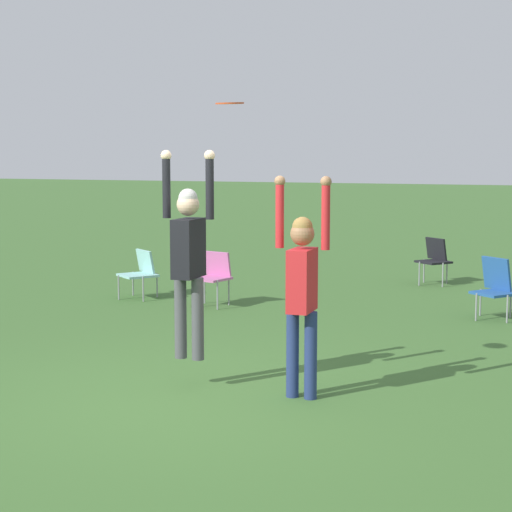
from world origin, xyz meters
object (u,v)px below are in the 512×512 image
at_px(person_jumping, 188,250).
at_px(camping_chair_2, 213,273).
at_px(camping_chair_1, 435,257).
at_px(camping_chair_4, 495,285).
at_px(camping_chair_0, 141,270).
at_px(person_defending, 302,282).
at_px(frisbee, 230,103).

height_order(person_jumping, camping_chair_2, person_jumping).
height_order(camping_chair_1, camping_chair_4, camping_chair_4).
distance_m(camping_chair_0, camping_chair_1, 5.24).
bearing_deg(person_jumping, person_defending, -90.00).
relative_size(camping_chair_2, camping_chair_4, 0.96).
xyz_separation_m(frisbee, camping_chair_0, (-3.58, 4.48, -2.33)).
bearing_deg(camping_chair_4, camping_chair_2, 45.91).
distance_m(person_jumping, camping_chair_0, 5.56).
xyz_separation_m(camping_chair_1, camping_chair_4, (1.39, -2.88, -0.01)).
height_order(person_jumping, camping_chair_0, person_jumping).
height_order(frisbee, camping_chair_1, frisbee).
height_order(camping_chair_0, camping_chair_2, camping_chair_2).
bearing_deg(camping_chair_0, person_jumping, 160.31).
bearing_deg(frisbee, person_defending, 4.36).
height_order(camping_chair_1, camping_chair_2, camping_chair_2).
relative_size(person_jumping, camping_chair_2, 2.51).
bearing_deg(person_jumping, camping_chair_2, 18.88).
xyz_separation_m(person_jumping, camping_chair_1, (0.96, 7.75, -0.88)).
xyz_separation_m(camping_chair_1, camping_chair_2, (-2.71, -3.47, 0.01)).
distance_m(camping_chair_0, camping_chair_2, 1.41).
bearing_deg(camping_chair_4, frisbee, 106.23).
bearing_deg(person_defending, person_jumping, -90.00).
bearing_deg(camping_chair_4, camping_chair_0, 41.61).
distance_m(camping_chair_0, camping_chair_4, 5.50).
distance_m(person_jumping, camping_chair_2, 4.70).
bearing_deg(person_defending, camping_chair_0, -139.26).
distance_m(person_defending, camping_chair_2, 5.15).
height_order(camping_chair_0, camping_chair_4, camping_chair_4).
bearing_deg(camping_chair_0, person_defending, 169.47).
relative_size(person_defending, camping_chair_2, 2.57).
distance_m(frisbee, camping_chair_2, 5.31).
xyz_separation_m(person_jumping, frisbee, (0.44, 0.01, 1.40)).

